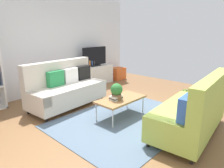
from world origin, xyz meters
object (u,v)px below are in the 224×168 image
bottle_1 (92,64)px  couch_beige (66,88)px  coffee_table (121,99)px  couch_green (193,111)px  bottle_0 (90,64)px  table_book_0 (116,99)px  tv_console (95,75)px  bottle_2 (94,64)px  vase_0 (80,65)px  vase_1 (85,65)px  tv (95,57)px  storage_trunk (118,73)px  potted_plant (116,91)px

bottle_1 → couch_beige: bearing=-150.0°
coffee_table → bottle_1: bottle_1 is taller
couch_green → coffee_table: (-0.29, 1.42, -0.05)m
couch_beige → bottle_0: 1.94m
coffee_table → table_book_0: (-0.14, 0.02, 0.04)m
table_book_0 → bottle_0: bearing=60.3°
tv_console → bottle_2: bearing=-142.3°
vase_0 → bottle_1: (0.44, -0.09, 0.01)m
couch_beige → tv_console: (1.88, 1.04, -0.13)m
vase_0 → bottle_1: bearing=-11.7°
couch_green → bottle_2: couch_green is taller
couch_green → vase_1: bearing=73.1°
couch_green → tv: (1.19, 3.87, 0.51)m
bottle_0 → table_book_0: bearing=-119.7°
tv → vase_1: size_ratio=6.49×
table_book_0 → bottle_0: bottle_0 is taller
tv_console → tv: 0.63m
storage_trunk → bottle_0: bottle_0 is taller
bottle_2 → tv_console: bearing=37.7°
vase_0 → potted_plant: bearing=-112.5°
table_book_0 → vase_1: 2.80m
table_book_0 → bottle_2: 2.89m
couch_beige → vase_1: size_ratio=12.74×
coffee_table → vase_0: size_ratio=6.22×
coffee_table → potted_plant: potted_plant is taller
tv_console → table_book_0: tv_console is taller
tv_console → potted_plant: (-1.62, -2.46, 0.28)m
potted_plant → vase_1: 2.79m
tv → storage_trunk: size_ratio=1.92×
couch_beige → potted_plant: size_ratio=5.66×
storage_trunk → vase_1: size_ratio=3.37×
potted_plant → vase_1: (1.23, 2.51, 0.11)m
tv_console → vase_0: bearing=175.1°
couch_green → bottle_1: bearing=69.4°
tv → vase_1: bearing=169.8°
tv_console → bottle_0: 0.50m
tv_console → bottle_1: bearing=-164.5°
vase_1 → bottle_1: 0.26m
couch_beige → bottle_2: couch_beige is taller
couch_green → table_book_0: bearing=101.3°
coffee_table → table_book_0: size_ratio=4.58×
bottle_1 → storage_trunk: bearing=-2.8°
coffee_table → storage_trunk: bearing=42.5°
tv_console → couch_beige: bearing=-151.0°
potted_plant → bottle_0: size_ratio=1.60×
potted_plant → vase_0: 2.72m
couch_beige → vase_0: bearing=-144.8°
tv → bottle_2: size_ratio=5.58×
vase_1 → potted_plant: bearing=-116.1°
couch_beige → tv_console: 2.15m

